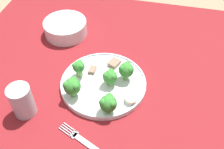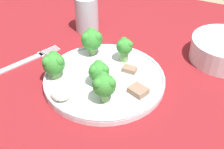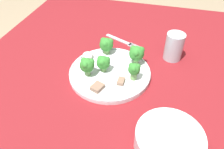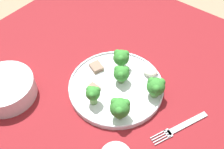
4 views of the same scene
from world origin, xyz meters
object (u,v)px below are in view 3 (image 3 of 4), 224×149
(dinner_plate, at_px, (110,73))
(drinking_glass, at_px, (174,48))
(cream_bowl, at_px, (168,142))
(fork, at_px, (123,41))

(dinner_plate, bearing_deg, drinking_glass, 127.28)
(drinking_glass, bearing_deg, cream_bowl, 1.51)
(fork, relative_size, cream_bowl, 1.02)
(cream_bowl, bearing_deg, fork, -154.37)
(dinner_plate, distance_m, drinking_glass, 0.25)
(fork, bearing_deg, dinner_plate, 0.54)
(cream_bowl, height_order, drinking_glass, drinking_glass)
(cream_bowl, bearing_deg, drinking_glass, -178.49)
(dinner_plate, relative_size, fork, 1.65)
(dinner_plate, xyz_separation_m, fork, (-0.21, -0.00, -0.01))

